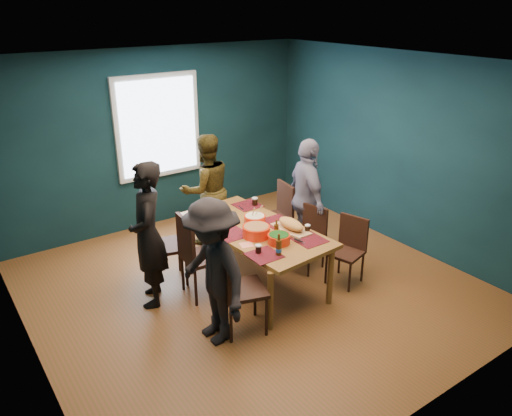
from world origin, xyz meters
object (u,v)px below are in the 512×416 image
(dining_table, at_px, (255,233))
(chair_right_near, at_px, (349,245))
(cutting_board, at_px, (291,225))
(chair_left_near, at_px, (234,283))
(person_back, at_px, (206,190))
(bowl_herbs, at_px, (279,238))
(bowl_dumpling, at_px, (255,219))
(chair_left_mid, at_px, (196,251))
(chair_right_far, at_px, (279,211))
(bowl_salad, at_px, (256,231))
(chair_right_mid, at_px, (310,233))
(chair_left_far, at_px, (158,240))
(person_right, at_px, (307,199))
(person_far_left, at_px, (148,235))
(person_near_left, at_px, (213,272))

(dining_table, bearing_deg, chair_right_near, -37.67)
(cutting_board, bearing_deg, chair_left_near, -158.40)
(person_back, bearing_deg, bowl_herbs, 92.23)
(chair_left_near, relative_size, bowl_dumpling, 3.75)
(chair_left_mid, height_order, chair_right_far, chair_left_mid)
(bowl_salad, height_order, bowl_herbs, bowl_salad)
(dining_table, xyz_separation_m, person_back, (0.10, 1.34, 0.13))
(dining_table, bearing_deg, bowl_salad, -125.67)
(chair_right_mid, bearing_deg, chair_right_far, 75.55)
(chair_left_far, xyz_separation_m, chair_right_far, (1.83, -0.06, -0.04))
(person_back, relative_size, person_right, 0.98)
(dining_table, xyz_separation_m, chair_left_far, (-0.99, 0.66, -0.09))
(chair_left_near, relative_size, bowl_salad, 3.10)
(bowl_salad, bearing_deg, chair_right_near, -21.42)
(bowl_dumpling, relative_size, cutting_board, 0.42)
(person_right, distance_m, cutting_board, 0.87)
(person_far_left, height_order, bowl_salad, person_far_left)
(person_near_left, bearing_deg, chair_left_near, 85.00)
(person_near_left, relative_size, cutting_board, 2.49)
(chair_right_far, distance_m, person_near_left, 2.26)
(person_near_left, bearing_deg, chair_right_far, 124.64)
(chair_left_far, xyz_separation_m, bowl_salad, (0.86, -0.87, 0.23))
(person_near_left, bearing_deg, bowl_dumpling, 125.97)
(chair_left_near, bearing_deg, chair_left_far, 116.36)
(chair_left_mid, distance_m, person_back, 1.49)
(chair_left_mid, xyz_separation_m, bowl_salad, (0.63, -0.34, 0.22))
(person_back, distance_m, person_right, 1.45)
(person_back, bearing_deg, person_far_left, 42.72)
(chair_left_far, distance_m, person_back, 1.30)
(chair_right_mid, height_order, bowl_dumpling, bowl_dumpling)
(chair_left_near, height_order, bowl_dumpling, chair_left_near)
(chair_left_far, relative_size, bowl_herbs, 3.94)
(person_right, bearing_deg, bowl_herbs, 142.39)
(chair_left_mid, height_order, cutting_board, chair_left_mid)
(chair_right_far, bearing_deg, chair_left_mid, -155.34)
(chair_left_far, relative_size, chair_left_mid, 0.98)
(chair_left_near, xyz_separation_m, cutting_board, (1.07, 0.41, 0.23))
(person_back, bearing_deg, chair_right_near, 119.77)
(chair_left_far, distance_m, bowl_dumpling, 1.22)
(person_far_left, bearing_deg, chair_right_far, 120.45)
(dining_table, relative_size, chair_left_near, 2.04)
(chair_left_near, xyz_separation_m, person_back, (0.85, 2.05, 0.22))
(person_back, distance_m, person_near_left, 2.31)
(dining_table, xyz_separation_m, bowl_herbs, (-0.01, -0.49, 0.13))
(chair_left_near, height_order, person_back, person_back)
(bowl_dumpling, bearing_deg, cutting_board, -58.37)
(chair_left_far, distance_m, person_far_left, 0.49)
(chair_left_far, bearing_deg, person_right, 1.09)
(chair_left_near, bearing_deg, bowl_dumpling, 61.26)
(chair_left_mid, height_order, chair_right_near, chair_left_mid)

